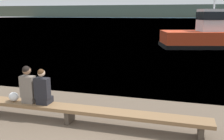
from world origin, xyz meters
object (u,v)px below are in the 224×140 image
(person_left, at_px, (28,86))
(tugboat_red, at_px, (211,35))
(person_right, at_px, (43,89))
(shopping_bag, at_px, (14,97))
(bench_main, at_px, (69,109))

(person_left, xyz_separation_m, tugboat_red, (6.33, 16.97, 0.10))
(person_left, bearing_deg, person_right, 0.39)
(person_left, height_order, shopping_bag, person_left)
(person_left, distance_m, tugboat_red, 18.11)
(shopping_bag, bearing_deg, person_right, 1.50)
(shopping_bag, distance_m, tugboat_red, 18.31)
(shopping_bag, xyz_separation_m, tugboat_red, (6.80, 16.99, 0.44))
(person_left, distance_m, shopping_bag, 0.59)
(bench_main, relative_size, tugboat_red, 0.82)
(person_left, relative_size, shopping_bag, 3.69)
(person_left, bearing_deg, bench_main, 0.05)
(bench_main, height_order, person_right, person_right)
(person_left, bearing_deg, shopping_bag, -177.48)
(person_right, distance_m, shopping_bag, 0.96)
(person_right, height_order, shopping_bag, person_right)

